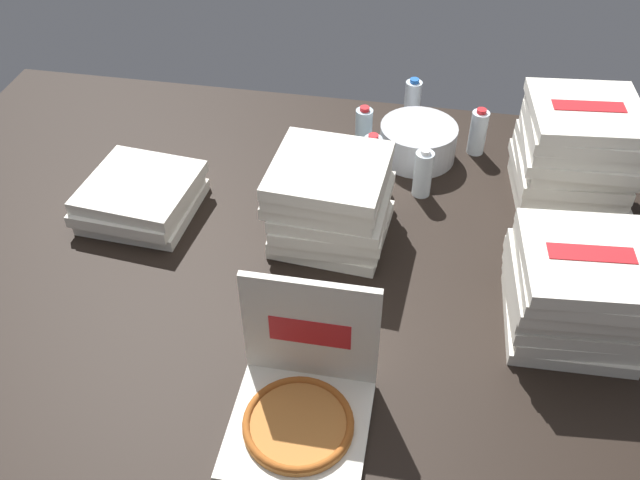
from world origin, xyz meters
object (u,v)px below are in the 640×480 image
object	(u,v)px
open_pizza_box	(302,398)
pizza_stack_left_near	(331,201)
pizza_stack_center_far	(576,289)
water_bottle_3	(372,158)
water_bottle_1	(412,101)
pizza_stack_right_near	(575,155)
ice_bucket	(418,142)
water_bottle_0	(478,132)
pizza_stack_left_mid	(141,197)
water_bottle_2	(423,173)
water_bottle_4	(364,130)

from	to	relation	value
open_pizza_box	pizza_stack_left_near	bearing A→B (deg)	93.90
pizza_stack_center_far	water_bottle_3	size ratio (longest dim) A/B	2.11
open_pizza_box	water_bottle_1	size ratio (longest dim) A/B	1.99
pizza_stack_right_near	pizza_stack_left_near	bearing A→B (deg)	-156.54
open_pizza_box	ice_bucket	xyz separation A→B (m)	(0.21, 1.27, -0.01)
open_pizza_box	water_bottle_0	distance (m)	1.41
pizza_stack_left_mid	water_bottle_2	xyz separation A→B (m)	(0.98, 0.28, 0.03)
pizza_stack_right_near	water_bottle_4	bearing A→B (deg)	166.45
water_bottle_0	water_bottle_2	distance (m)	0.37
water_bottle_2	pizza_stack_right_near	bearing A→B (deg)	6.83
pizza_stack_center_far	water_bottle_4	xyz separation A→B (m)	(-0.73, 0.82, -0.06)
pizza_stack_left_near	pizza_stack_left_mid	xyz separation A→B (m)	(-0.69, 0.00, -0.09)
pizza_stack_center_far	pizza_stack_left_near	world-z (taller)	pizza_stack_center_far
pizza_stack_left_mid	pizza_stack_right_near	size ratio (longest dim) A/B	0.99
water_bottle_2	water_bottle_3	bearing A→B (deg)	162.45
open_pizza_box	water_bottle_2	bearing A→B (deg)	76.80
pizza_stack_center_far	pizza_stack_left_near	xyz separation A→B (m)	(-0.77, 0.28, -0.00)
water_bottle_1	pizza_stack_left_near	bearing A→B (deg)	-105.11
pizza_stack_right_near	water_bottle_4	xyz separation A→B (m)	(-0.77, 0.19, -0.10)
water_bottle_2	water_bottle_3	size ratio (longest dim) A/B	1.00
water_bottle_2	water_bottle_3	xyz separation A→B (m)	(-0.19, 0.06, 0.00)
water_bottle_3	ice_bucket	bearing A→B (deg)	47.40
open_pizza_box	pizza_stack_left_near	size ratio (longest dim) A/B	0.95
open_pizza_box	pizza_stack_right_near	distance (m)	1.34
open_pizza_box	water_bottle_3	world-z (taller)	open_pizza_box
open_pizza_box	water_bottle_4	size ratio (longest dim) A/B	1.99
pizza_stack_left_near	pizza_stack_left_mid	bearing A→B (deg)	179.60
pizza_stack_right_near	water_bottle_1	size ratio (longest dim) A/B	2.12
water_bottle_2	pizza_stack_left_mid	bearing A→B (deg)	-163.79
pizza_stack_right_near	water_bottle_4	distance (m)	0.80
water_bottle_0	water_bottle_4	distance (m)	0.45
water_bottle_0	water_bottle_1	bearing A→B (deg)	145.39
pizza_stack_left_mid	water_bottle_1	world-z (taller)	water_bottle_1
pizza_stack_left_mid	water_bottle_2	distance (m)	1.02
water_bottle_3	water_bottle_4	xyz separation A→B (m)	(-0.06, 0.19, 0.00)
water_bottle_0	water_bottle_4	bearing A→B (deg)	-171.76
pizza_stack_left_near	pizza_stack_right_near	distance (m)	0.88
pizza_stack_left_near	pizza_stack_right_near	world-z (taller)	pizza_stack_right_near
pizza_stack_center_far	water_bottle_0	world-z (taller)	pizza_stack_center_far
water_bottle_1	open_pizza_box	bearing A→B (deg)	-96.05
water_bottle_4	open_pizza_box	bearing A→B (deg)	-89.59
water_bottle_0	water_bottle_4	xyz separation A→B (m)	(-0.44, -0.06, 0.00)
pizza_stack_right_near	ice_bucket	size ratio (longest dim) A/B	1.39
pizza_stack_left_near	water_bottle_3	bearing A→B (deg)	74.30
pizza_stack_left_mid	ice_bucket	xyz separation A→B (m)	(0.94, 0.52, 0.01)
pizza_stack_left_mid	water_bottle_4	size ratio (longest dim) A/B	2.10
pizza_stack_left_near	water_bottle_0	xyz separation A→B (m)	(0.49, 0.60, -0.06)
open_pizza_box	pizza_stack_left_mid	size ratio (longest dim) A/B	0.95
water_bottle_1	water_bottle_3	world-z (taller)	same
pizza_stack_left_near	water_bottle_2	size ratio (longest dim) A/B	2.10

